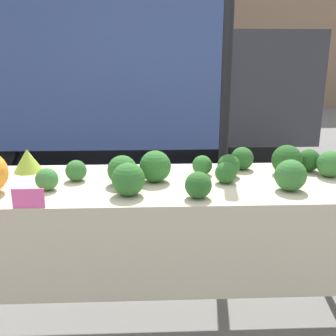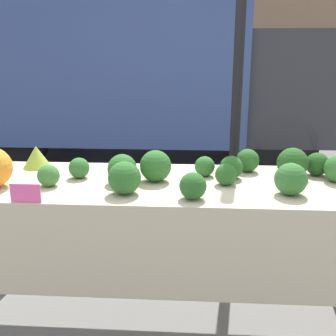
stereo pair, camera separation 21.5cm
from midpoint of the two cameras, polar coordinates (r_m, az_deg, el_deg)
ground_plane at (r=2.57m, az=-2.56°, el=-20.46°), size 40.00×40.00×0.00m
building_facade at (r=12.18m, az=-2.66°, el=21.47°), size 16.00×0.60×5.37m
tent_pole at (r=2.81m, az=6.11°, el=8.78°), size 0.07×0.07×2.35m
parked_truck at (r=5.99m, az=-9.42°, el=13.75°), size 5.22×2.19×2.40m
market_table at (r=2.15m, az=-2.80°, el=-5.35°), size 2.29×0.74×0.85m
romanesco_head at (r=2.53m, az=-22.03°, el=0.99°), size 0.17×0.17×0.14m
broccoli_head_0 at (r=1.96m, az=-8.91°, el=-1.67°), size 0.17×0.17×0.17m
broccoli_head_1 at (r=2.28m, az=2.31°, el=0.36°), size 0.12×0.12×0.12m
broccoli_head_2 at (r=2.36m, az=14.40°, el=1.11°), size 0.17×0.17×0.17m
broccoli_head_3 at (r=2.15m, az=-19.96°, el=-1.60°), size 0.12×0.12×0.12m
broccoli_head_4 at (r=2.26m, az=6.15°, el=0.33°), size 0.13×0.13×0.13m
broccoli_head_5 at (r=2.39m, az=20.17°, el=0.52°), size 0.15×0.15×0.15m
broccoli_head_6 at (r=2.41m, az=8.23°, el=1.36°), size 0.14×0.14×0.14m
broccoli_head_7 at (r=2.08m, az=14.58°, el=-1.08°), size 0.16×0.16×0.16m
broccoli_head_8 at (r=2.14m, az=5.57°, el=-0.72°), size 0.12×0.12×0.12m
broccoli_head_9 at (r=2.16m, az=-4.71°, el=0.21°), size 0.17×0.17×0.17m
broccoli_head_10 at (r=1.91m, az=1.21°, el=-2.54°), size 0.13×0.13×0.13m
broccoli_head_11 at (r=2.47m, az=17.47°, el=1.06°), size 0.13×0.13×0.13m
broccoli_head_12 at (r=2.13m, az=-9.53°, el=-0.36°), size 0.16×0.16×0.16m
broccoli_head_13 at (r=2.26m, az=-15.87°, el=-0.40°), size 0.12×0.12×0.12m
price_sign at (r=1.94m, az=-22.67°, el=-4.15°), size 0.15×0.01×0.09m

